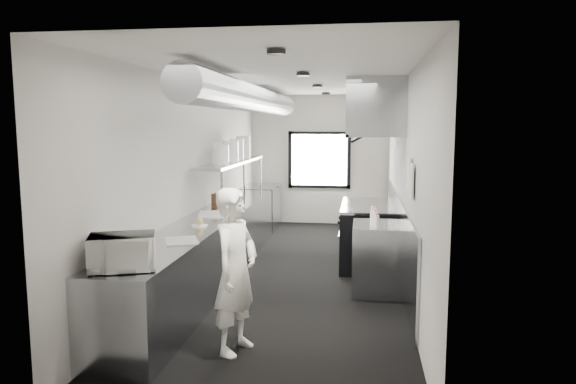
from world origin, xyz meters
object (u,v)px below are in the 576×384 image
(pass_shelf, at_px, (233,163))
(range, at_px, (368,234))
(plate_stack_d, at_px, (243,147))
(squeeze_bottle_a, at_px, (377,221))
(microwave, at_px, (122,252))
(exhaust_hood, at_px, (374,110))
(line_cook, at_px, (236,271))
(cutting_board, at_px, (213,214))
(plate_stack_b, at_px, (230,151))
(squeeze_bottle_d, at_px, (374,215))
(deli_tub_a, at_px, (131,249))
(squeeze_bottle_e, at_px, (373,213))
(prep_counter, at_px, (210,249))
(far_work_table, at_px, (261,207))
(small_plate, at_px, (199,226))
(plate_stack_a, at_px, (221,154))
(plate_stack_c, at_px, (237,149))
(deli_tub_b, at_px, (145,241))
(squeeze_bottle_b, at_px, (375,219))
(squeeze_bottle_c, at_px, (373,217))
(knife_block, at_px, (217,200))
(bottle_station, at_px, (378,258))

(pass_shelf, relative_size, range, 1.88)
(plate_stack_d, xyz_separation_m, squeeze_bottle_a, (2.31, -2.76, -0.79))
(microwave, xyz_separation_m, squeeze_bottle_a, (2.27, 2.21, -0.07))
(exhaust_hood, bearing_deg, line_cook, -111.52)
(cutting_board, distance_m, plate_stack_b, 1.40)
(exhaust_hood, relative_size, pass_shelf, 0.73)
(range, height_order, plate_stack_d, plate_stack_d)
(plate_stack_d, height_order, squeeze_bottle_d, plate_stack_d)
(squeeze_bottle_d, bearing_deg, deli_tub_a, -139.58)
(microwave, xyz_separation_m, squeeze_bottle_e, (2.24, 2.78, -0.06))
(microwave, bearing_deg, prep_counter, 68.31)
(pass_shelf, relative_size, far_work_table, 2.50)
(small_plate, relative_size, plate_stack_a, 0.68)
(plate_stack_b, relative_size, squeeze_bottle_a, 2.09)
(prep_counter, height_order, plate_stack_b, plate_stack_b)
(line_cook, distance_m, squeeze_bottle_a, 2.22)
(range, bearing_deg, line_cook, -110.66)
(squeeze_bottle_a, distance_m, squeeze_bottle_d, 0.40)
(range, bearing_deg, squeeze_bottle_d, -87.47)
(pass_shelf, bearing_deg, plate_stack_d, 89.97)
(cutting_board, xyz_separation_m, plate_stack_c, (-0.05, 1.62, 0.84))
(deli_tub_b, bearing_deg, line_cook, -21.59)
(deli_tub_b, xyz_separation_m, cutting_board, (0.19, 1.94, -0.04))
(squeeze_bottle_b, bearing_deg, squeeze_bottle_c, 107.50)
(exhaust_hood, xyz_separation_m, plate_stack_c, (-2.29, 0.59, -0.64))
(plate_stack_a, height_order, squeeze_bottle_b, plate_stack_a)
(range, xyz_separation_m, far_work_table, (-2.19, 2.50, -0.02))
(deli_tub_a, relative_size, squeeze_bottle_e, 0.69)
(deli_tub_a, height_order, cutting_board, deli_tub_a)
(plate_stack_a, xyz_separation_m, plate_stack_b, (0.04, 0.45, 0.02))
(plate_stack_b, bearing_deg, squeeze_bottle_b, -35.80)
(far_work_table, bearing_deg, cutting_board, -89.90)
(knife_block, distance_m, plate_stack_b, 0.87)
(deli_tub_a, bearing_deg, plate_stack_b, 87.39)
(cutting_board, bearing_deg, squeeze_bottle_a, -15.55)
(pass_shelf, bearing_deg, plate_stack_b, -84.82)
(prep_counter, xyz_separation_m, line_cook, (0.91, -2.20, 0.34))
(far_work_table, bearing_deg, range, -48.81)
(plate_stack_d, bearing_deg, microwave, -89.54)
(pass_shelf, height_order, microwave, pass_shelf)
(pass_shelf, xyz_separation_m, line_cook, (0.95, -3.70, -0.74))
(bottle_station, xyz_separation_m, microwave, (-2.30, -2.47, 0.61))
(knife_block, relative_size, plate_stack_d, 0.55)
(plate_stack_b, bearing_deg, exhaust_hood, -2.42)
(range, bearing_deg, far_work_table, 131.19)
(range, height_order, microwave, microwave)
(deli_tub_a, height_order, plate_stack_a, plate_stack_a)
(plate_stack_b, bearing_deg, pass_shelf, 95.18)
(microwave, relative_size, plate_stack_d, 1.32)
(small_plate, bearing_deg, squeeze_bottle_a, 5.81)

